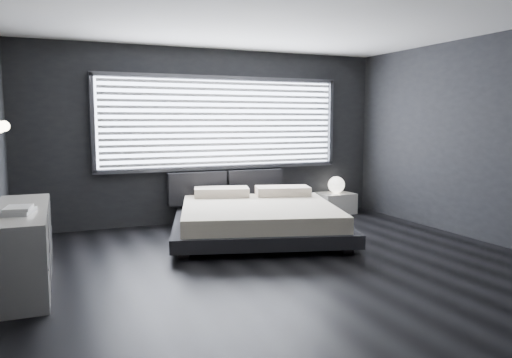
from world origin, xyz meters
name	(u,v)px	position (x,y,z in m)	size (l,w,h in m)	color
room	(285,143)	(0.00, 0.00, 1.40)	(6.04, 6.00, 2.80)	black
window	(223,123)	(0.20, 2.70, 1.61)	(4.14, 0.09, 1.52)	white
headboard	(226,186)	(0.23, 2.64, 0.57)	(1.96, 0.16, 0.52)	black
sconce_far	(4,126)	(-2.88, 0.65, 1.60)	(0.18, 0.11, 0.11)	silver
bed	(258,217)	(0.24, 1.35, 0.28)	(2.91, 2.84, 0.61)	black
nightstand	(335,203)	(2.24, 2.50, 0.18)	(0.62, 0.52, 0.36)	silver
orb_lamp	(336,185)	(2.26, 2.50, 0.51)	(0.30, 0.30, 0.30)	white
dresser	(21,246)	(-2.78, 0.40, 0.39)	(0.60, 1.97, 0.78)	silver
book_stack	(18,210)	(-2.77, 0.07, 0.82)	(0.34, 0.40, 0.07)	white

